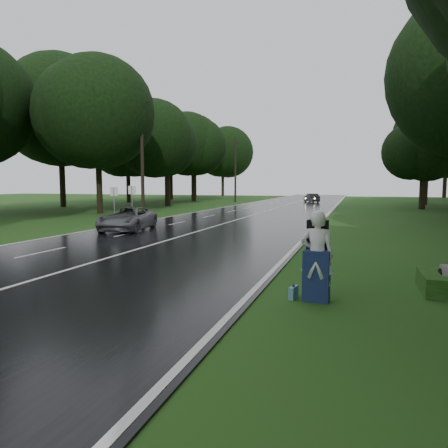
{
  "coord_description": "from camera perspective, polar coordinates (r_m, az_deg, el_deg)",
  "views": [
    {
      "loc": [
        8.06,
        -9.96,
        2.56
      ],
      "look_at": [
        3.44,
        4.13,
        1.1
      ],
      "focal_mm": 32.33,
      "sensor_mm": 36.0,
      "label": 1
    }
  ],
  "objects": [
    {
      "name": "road_sign_a",
      "position": [
        27.83,
        -15.19,
        0.16
      ],
      "size": [
        0.57,
        0.1,
        2.37
      ],
      "primitive_type": null,
      "color": "white",
      "rests_on": "ground"
    },
    {
      "name": "tree_right_f",
      "position": [
        56.86,
        26.5,
        2.46
      ],
      "size": [
        10.0,
        10.0,
        15.63
      ],
      "primitive_type": null,
      "color": "black",
      "rests_on": "ground"
    },
    {
      "name": "grey_car",
      "position": [
        22.78,
        -13.47,
        0.76
      ],
      "size": [
        2.96,
        4.97,
        1.29
      ],
      "primitive_type": "imported",
      "rotation": [
        0.0,
        0.0,
        0.18
      ],
      "color": "#535658",
      "rests_on": "road"
    },
    {
      "name": "utility_pole_mid",
      "position": [
        33.7,
        -11.34,
        1.17
      ],
      "size": [
        1.8,
        0.28,
        10.16
      ],
      "primitive_type": null,
      "color": "black",
      "rests_on": "ground"
    },
    {
      "name": "ground",
      "position": [
        13.06,
        -20.53,
        -6.04
      ],
      "size": [
        160.0,
        160.0,
        0.0
      ],
      "primitive_type": "plane",
      "color": "#214915",
      "rests_on": "ground"
    },
    {
      "name": "lane_center",
      "position": [
        31.12,
        3.09,
        0.99
      ],
      "size": [
        0.12,
        140.0,
        0.01
      ],
      "primitive_type": "cube",
      "color": "silver",
      "rests_on": "road"
    },
    {
      "name": "hitchhiker",
      "position": [
        9.09,
        13.0,
        -4.85
      ],
      "size": [
        0.77,
        0.7,
        2.01
      ],
      "color": "silver",
      "rests_on": "ground"
    },
    {
      "name": "road",
      "position": [
        31.13,
        3.09,
        0.94
      ],
      "size": [
        12.0,
        140.0,
        0.04
      ],
      "primitive_type": "cube",
      "color": "black",
      "rests_on": "ground"
    },
    {
      "name": "suitcase",
      "position": [
        9.33,
        9.79,
        -9.51
      ],
      "size": [
        0.18,
        0.4,
        0.28
      ],
      "primitive_type": "cube",
      "rotation": [
        0.0,
        0.0,
        6.11
      ],
      "color": "teal",
      "rests_on": "ground"
    },
    {
      "name": "tree_left_d",
      "position": [
        37.09,
        -17.12,
        1.43
      ],
      "size": [
        9.6,
        9.6,
        15.0
      ],
      "primitive_type": null,
      "color": "black",
      "rests_on": "ground"
    },
    {
      "name": "tree_right_e",
      "position": [
        46.09,
        26.18,
        1.87
      ],
      "size": [
        7.07,
        7.07,
        11.05
      ],
      "primitive_type": null,
      "color": "black",
      "rests_on": "ground"
    },
    {
      "name": "road_sign_b",
      "position": [
        29.73,
        -12.81,
        0.55
      ],
      "size": [
        0.59,
        0.1,
        2.45
      ],
      "primitive_type": null,
      "color": "white",
      "rests_on": "ground"
    },
    {
      "name": "tree_left_e",
      "position": [
        47.95,
        -7.95,
        2.52
      ],
      "size": [
        8.48,
        8.48,
        13.24
      ],
      "primitive_type": null,
      "color": "black",
      "rests_on": "ground"
    },
    {
      "name": "far_car",
      "position": [
        57.94,
        12.28,
        3.62
      ],
      "size": [
        2.64,
        3.95,
        1.23
      ],
      "primitive_type": "imported",
      "rotation": [
        0.0,
        0.0,
        3.54
      ],
      "color": "black",
      "rests_on": "road"
    },
    {
      "name": "tree_left_f",
      "position": [
        61.28,
        -4.3,
        3.23
      ],
      "size": [
        9.51,
        9.51,
        14.85
      ],
      "primitive_type": null,
      "color": "black",
      "rests_on": "ground"
    },
    {
      "name": "utility_pole_far",
      "position": [
        58.18,
        1.61,
        3.11
      ],
      "size": [
        1.8,
        0.28,
        9.28
      ],
      "primitive_type": null,
      "color": "black",
      "rests_on": "ground"
    }
  ]
}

